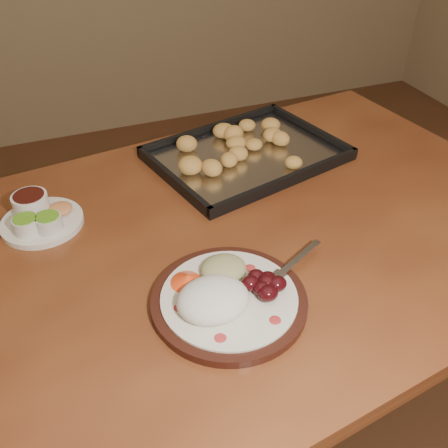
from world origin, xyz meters
name	(u,v)px	position (x,y,z in m)	size (l,w,h in m)	color
ground	(273,390)	(0.00, 0.00, 0.00)	(4.00, 4.00, 0.00)	brown
dining_table	(212,274)	(-0.23, -0.08, 0.65)	(1.61, 1.10, 0.75)	brown
dinner_plate	(226,295)	(-0.26, -0.25, 0.77)	(0.35, 0.27, 0.06)	black
condiment_saucer	(39,216)	(-0.54, 0.10, 0.77)	(0.17, 0.17, 0.06)	silver
baking_tray	(247,153)	(-0.03, 0.19, 0.77)	(0.51, 0.43, 0.05)	black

